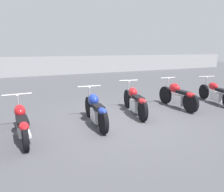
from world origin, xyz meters
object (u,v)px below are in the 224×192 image
motorcycle_slot_1 (22,122)px  motorcycle_slot_3 (135,101)px  motorcycle_slot_2 (96,109)px  motorcycle_slot_5 (216,93)px  motorcycle_slot_4 (178,96)px

motorcycle_slot_1 → motorcycle_slot_3: 3.47m
motorcycle_slot_1 → motorcycle_slot_3: bearing=7.6°
motorcycle_slot_1 → motorcycle_slot_3: (3.44, 0.49, 0.03)m
motorcycle_slot_2 → motorcycle_slot_5: size_ratio=1.00×
motorcycle_slot_3 → motorcycle_slot_5: (3.58, -0.20, -0.02)m
motorcycle_slot_2 → motorcycle_slot_3: motorcycle_slot_3 is taller
motorcycle_slot_2 → motorcycle_slot_5: (5.10, 0.18, -0.02)m
motorcycle_slot_2 → motorcycle_slot_3: (1.52, 0.38, -0.01)m
motorcycle_slot_3 → motorcycle_slot_4: motorcycle_slot_4 is taller
motorcycle_slot_2 → motorcycle_slot_1: bearing=-169.9°
motorcycle_slot_3 → motorcycle_slot_5: 3.59m
motorcycle_slot_2 → motorcycle_slot_5: bearing=8.8°
motorcycle_slot_3 → motorcycle_slot_5: size_ratio=1.03×
motorcycle_slot_3 → motorcycle_slot_5: bearing=11.0°
motorcycle_slot_1 → motorcycle_slot_5: 7.02m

